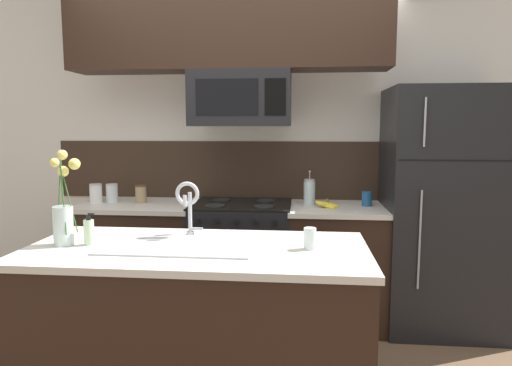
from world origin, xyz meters
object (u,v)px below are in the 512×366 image
Objects in this scene: storage_jar_tall at (96,193)px; refrigerator at (443,210)px; spare_glass at (310,238)px; french_press at (309,192)px; storage_jar_medium at (112,193)px; dish_soap_bottle at (89,232)px; storage_jar_short at (141,194)px; banana_bunch at (327,205)px; stove_range at (242,261)px; sink_faucet at (188,201)px; coffee_tin at (367,199)px; microwave at (241,99)px; flower_vase at (64,216)px.

refrigerator is at bearing 0.58° from storage_jar_tall.
french_press is at bearing 89.09° from spare_glass.
storage_jar_medium is 2.00m from spare_glass.
dish_soap_bottle is (0.43, -1.29, -0.01)m from storage_jar_medium.
storage_jar_short reaches higher than banana_bunch.
banana_bunch is at bearing -1.65° from storage_jar_tall.
banana_bunch is at bearing -3.41° from storage_jar_short.
stove_range is at bearing -1.93° from storage_jar_short.
stove_range is 1.24m from sink_faucet.
storage_jar_medium reaches higher than coffee_tin.
microwave is 1.02m from banana_bunch.
dish_soap_bottle is (-0.62, -1.25, -0.74)m from microwave.
sink_faucet is at bearing -50.16° from storage_jar_medium.
storage_jar_short is 0.29× the size of flower_vase.
stove_range is at bearing 0.36° from storage_jar_tall.
spare_glass is at bearing -97.28° from banana_bunch.
coffee_tin is at bearing 19.80° from banana_bunch.
dish_soap_bottle reaches higher than storage_jar_medium.
stove_range is 3.48× the size of french_press.
sink_faucet is (-1.12, -1.09, 0.14)m from coffee_tin.
sink_faucet reaches higher than coffee_tin.
storage_jar_short is 1.33× the size of spare_glass.
spare_glass is (1.67, -1.24, -0.02)m from storage_jar_tall.
storage_jar_short is 0.87× the size of dish_soap_bottle.
storage_jar_short is 1.31m from dish_soap_bottle.
stove_range is at bearing -1.21° from storage_jar_medium.
flower_vase is at bearing -120.55° from microwave.
coffee_tin is at bearing 176.92° from refrigerator.
storage_jar_short is at bearing -179.26° from coffee_tin.
storage_jar_medium is at bearing -178.62° from french_press.
storage_jar_tall is 0.36m from storage_jar_short.
storage_jar_medium is 1.34m from flower_vase.
stove_range is at bearing 90.16° from microwave.
dish_soap_bottle is at bearing -66.58° from storage_jar_tall.
sink_faucet reaches higher than stove_range.
flower_vase is at bearing -120.13° from stove_range.
refrigerator reaches higher than storage_jar_medium.
storage_jar_medium is 1.57m from french_press.
stove_range is 1.28m from storage_jar_tall.
french_press is (0.52, 0.06, 0.55)m from stove_range.
storage_jar_medium is at bearing 129.84° from sink_faucet.
coffee_tin is at bearing 70.54° from spare_glass.
french_press is 2.49× the size of spare_glass.
banana_bunch is 0.33m from coffee_tin.
microwave is 5.01× the size of storage_jar_medium.
flower_vase is (0.30, -1.30, 0.08)m from storage_jar_medium.
banana_bunch is 0.19m from french_press.
french_press is at bearing 2.29° from storage_jar_tall.
refrigerator is at bearing 1.55° from microwave.
stove_range is 1.90× the size of flower_vase.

